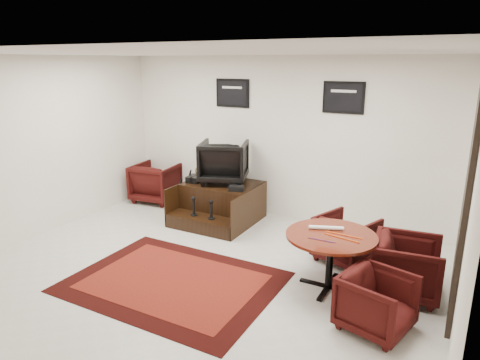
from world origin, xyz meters
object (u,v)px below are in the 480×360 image
object	(u,v)px
table_chair_back	(346,237)
table_chair_corner	(377,300)
armchair_side	(156,180)
shine_podium	(220,203)
meeting_table	(331,241)
shine_chair	(224,160)
table_chair_window	(407,264)

from	to	relation	value
table_chair_back	table_chair_corner	distance (m)	1.59
armchair_side	table_chair_corner	xyz separation A→B (m)	(4.73, -2.29, -0.08)
armchair_side	table_chair_back	size ratio (longest dim) A/B	1.15
armchair_side	table_chair_back	xyz separation A→B (m)	(4.04, -0.87, -0.05)
shine_podium	table_chair_corner	xyz separation A→B (m)	(3.06, -1.98, 0.04)
table_chair_corner	meeting_table	bearing A→B (deg)	63.92
armchair_side	meeting_table	size ratio (longest dim) A/B	0.77
shine_chair	table_chair_corner	distance (m)	3.79
meeting_table	table_chair_corner	bearing A→B (deg)	-40.95
shine_chair	meeting_table	world-z (taller)	shine_chair
shine_podium	meeting_table	world-z (taller)	meeting_table
shine_podium	meeting_table	xyz separation A→B (m)	(2.38, -1.39, 0.32)
shine_chair	table_chair_window	world-z (taller)	shine_chair
armchair_side	table_chair_back	world-z (taller)	armchair_side
table_chair_back	table_chair_corner	size ratio (longest dim) A/B	1.07
meeting_table	table_chair_back	bearing A→B (deg)	91.27
table_chair_corner	table_chair_window	bearing A→B (deg)	4.25
table_chair_back	shine_podium	bearing A→B (deg)	7.37
shine_podium	armchair_side	xyz separation A→B (m)	(-1.68, 0.32, 0.11)
meeting_table	table_chair_window	size ratio (longest dim) A/B	1.40
shine_chair	table_chair_corner	world-z (taller)	shine_chair
shine_chair	meeting_table	xyz separation A→B (m)	(2.38, -1.52, -0.44)
armchair_side	table_chair_window	distance (m)	5.10
armchair_side	meeting_table	distance (m)	4.40
meeting_table	table_chair_corner	xyz separation A→B (m)	(0.68, -0.59, -0.28)
shine_podium	meeting_table	size ratio (longest dim) A/B	1.21
shine_chair	table_chair_window	distance (m)	3.51
armchair_side	table_chair_back	bearing A→B (deg)	160.71
meeting_table	table_chair_window	world-z (taller)	table_chair_window
table_chair_back	table_chair_window	world-z (taller)	table_chair_window
shine_chair	table_chair_corner	size ratio (longest dim) A/B	1.19
shine_chair	table_chair_window	size ratio (longest dim) A/B	1.04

